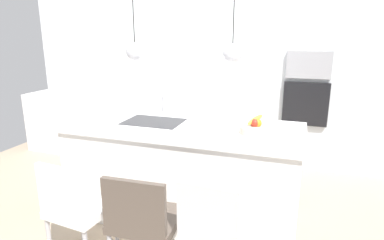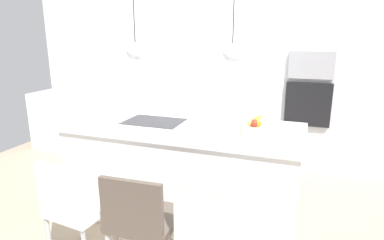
{
  "view_description": "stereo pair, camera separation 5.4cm",
  "coord_description": "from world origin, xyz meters",
  "views": [
    {
      "loc": [
        1.02,
        -2.74,
        1.77
      ],
      "look_at": [
        0.1,
        0.0,
        1.0
      ],
      "focal_mm": 30.18,
      "sensor_mm": 36.0,
      "label": 1
    },
    {
      "loc": [
        1.07,
        -2.73,
        1.77
      ],
      "look_at": [
        0.1,
        0.0,
        1.0
      ],
      "focal_mm": 30.18,
      "sensor_mm": 36.0,
      "label": 2
    }
  ],
  "objects": [
    {
      "name": "pendant_light_left",
      "position": [
        -0.46,
        0.0,
        1.62
      ],
      "size": [
        0.17,
        0.17,
        0.77
      ],
      "color": "silver"
    },
    {
      "name": "sink_basin",
      "position": [
        -0.29,
        0.0,
        0.95
      ],
      "size": [
        0.56,
        0.4,
        0.02
      ],
      "primitive_type": "cube",
      "color": "#2D2D30",
      "rests_on": "kitchen_island"
    },
    {
      "name": "kitchen_island",
      "position": [
        0.0,
        0.0,
        0.48
      ],
      "size": [
        2.23,
        0.88,
        0.95
      ],
      "color": "white",
      "rests_on": "ground"
    },
    {
      "name": "chair_middle",
      "position": [
        0.05,
        -0.92,
        0.5
      ],
      "size": [
        0.49,
        0.47,
        0.86
      ],
      "color": "brown",
      "rests_on": "ground"
    },
    {
      "name": "fruit_bowl",
      "position": [
        0.69,
        -0.07,
        1.0
      ],
      "size": [
        0.27,
        0.27,
        0.16
      ],
      "color": "beige",
      "rests_on": "kitchen_island"
    },
    {
      "name": "back_wall",
      "position": [
        0.0,
        1.65,
        1.3
      ],
      "size": [
        6.0,
        0.1,
        2.6
      ],
      "primitive_type": "cube",
      "color": "white",
      "rests_on": "ground"
    },
    {
      "name": "chair_far",
      "position": [
        0.56,
        -0.93,
        0.5
      ],
      "size": [
        0.44,
        0.45,
        0.9
      ],
      "color": "silver",
      "rests_on": "ground"
    },
    {
      "name": "oven",
      "position": [
        1.11,
        1.58,
        0.9
      ],
      "size": [
        0.56,
        0.08,
        0.56
      ],
      "primitive_type": "cube",
      "color": "black",
      "rests_on": "back_wall"
    },
    {
      "name": "microwave",
      "position": [
        1.11,
        1.58,
        1.4
      ],
      "size": [
        0.54,
        0.08,
        0.34
      ],
      "primitive_type": "cube",
      "color": "#9E9EA3",
      "rests_on": "back_wall"
    },
    {
      "name": "faucet",
      "position": [
        -0.29,
        0.21,
        1.1
      ],
      "size": [
        0.02,
        0.17,
        0.22
      ],
      "color": "silver",
      "rests_on": "kitchen_island"
    },
    {
      "name": "chair_near",
      "position": [
        -0.54,
        -0.92,
        0.49
      ],
      "size": [
        0.47,
        0.46,
        0.87
      ],
      "color": "white",
      "rests_on": "ground"
    },
    {
      "name": "pendant_light_right",
      "position": [
        0.46,
        0.0,
        1.62
      ],
      "size": [
        0.17,
        0.17,
        0.77
      ],
      "color": "silver"
    },
    {
      "name": "floor",
      "position": [
        0.0,
        0.0,
        0.0
      ],
      "size": [
        6.6,
        6.6,
        0.0
      ],
      "primitive_type": "plane",
      "color": "tan",
      "rests_on": "ground"
    },
    {
      "name": "side_counter",
      "position": [
        -2.4,
        1.28,
        0.45
      ],
      "size": [
        1.1,
        0.6,
        0.89
      ],
      "primitive_type": "cube",
      "color": "white",
      "rests_on": "ground"
    }
  ]
}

